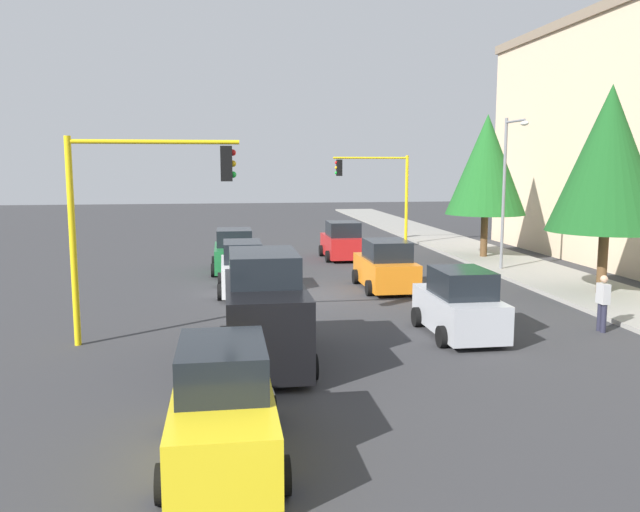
{
  "coord_description": "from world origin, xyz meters",
  "views": [
    {
      "loc": [
        24.17,
        -3.46,
        4.93
      ],
      "look_at": [
        -1.99,
        0.43,
        1.2
      ],
      "focal_mm": 36.51,
      "sensor_mm": 36.0,
      "label": 1
    }
  ],
  "objects": [
    {
      "name": "car_orange",
      "position": [
        -0.68,
        2.87,
        0.9
      ],
      "size": [
        4.11,
        2.1,
        1.98
      ],
      "color": "orange",
      "rests_on": "ground"
    },
    {
      "name": "delivery_van_black",
      "position": [
        8.3,
        -2.5,
        1.28
      ],
      "size": [
        4.8,
        2.22,
        2.77
      ],
      "color": "black",
      "rests_on": "ground"
    },
    {
      "name": "car_green",
      "position": [
        -5.76,
        -3.01,
        0.9
      ],
      "size": [
        3.84,
        2.11,
        1.98
      ],
      "color": "#1E7238",
      "rests_on": "ground"
    },
    {
      "name": "traffic_signal_near_right",
      "position": [
        6.0,
        -5.7,
        4.02
      ],
      "size": [
        0.36,
        4.59,
        5.68
      ],
      "color": "yellow",
      "rests_on": "ground"
    },
    {
      "name": "car_white",
      "position": [
        -0.82,
        -2.77,
        0.9
      ],
      "size": [
        4.2,
        1.95,
        1.98
      ],
      "color": "white",
      "rests_on": "ground"
    },
    {
      "name": "ground_plane",
      "position": [
        0.0,
        0.0,
        0.0
      ],
      "size": [
        120.0,
        120.0,
        0.0
      ],
      "primitive_type": "plane",
      "color": "#353538"
    },
    {
      "name": "car_yellow",
      "position": [
        13.65,
        -3.54,
        0.9
      ],
      "size": [
        4.16,
        1.97,
        1.98
      ],
      "color": "yellow",
      "rests_on": "ground"
    },
    {
      "name": "street_lamp_curbside",
      "position": [
        -3.61,
        9.2,
        4.35
      ],
      "size": [
        2.15,
        0.28,
        7.0
      ],
      "color": "slate",
      "rests_on": "ground"
    },
    {
      "name": "tree_roadside_near",
      "position": [
        2.0,
        10.5,
        5.13
      ],
      "size": [
        4.27,
        4.27,
        7.81
      ],
      "color": "brown",
      "rests_on": "ground"
    },
    {
      "name": "pedestrian_crossing",
      "position": [
        6.77,
        7.58,
        0.91
      ],
      "size": [
        0.4,
        0.24,
        1.7
      ],
      "color": "#262638",
      "rests_on": "ground"
    },
    {
      "name": "car_red",
      "position": [
        -9.17,
        2.69,
        0.9
      ],
      "size": [
        3.71,
        2.11,
        1.98
      ],
      "color": "red",
      "rests_on": "ground"
    },
    {
      "name": "lane_arrow_near",
      "position": [
        11.51,
        -3.0,
        0.01
      ],
      "size": [
        2.4,
        1.1,
        1.1
      ],
      "color": "silver",
      "rests_on": "ground"
    },
    {
      "name": "sidewalk_kerb",
      "position": [
        -5.0,
        10.5,
        0.07
      ],
      "size": [
        80.0,
        4.0,
        0.15
      ],
      "primitive_type": "cube",
      "color": "gray",
      "rests_on": "ground"
    },
    {
      "name": "traffic_signal_far_left",
      "position": [
        -14.0,
        5.66,
        3.88
      ],
      "size": [
        0.36,
        4.59,
        5.47
      ],
      "color": "yellow",
      "rests_on": "ground"
    },
    {
      "name": "tree_roadside_mid",
      "position": [
        -8.0,
        10.0,
        4.91
      ],
      "size": [
        4.1,
        4.1,
        7.49
      ],
      "color": "brown",
      "rests_on": "ground"
    },
    {
      "name": "car_silver",
      "position": [
        6.58,
        3.22,
        0.9
      ],
      "size": [
        3.77,
        1.98,
        1.98
      ],
      "color": "#B2B5BA",
      "rests_on": "ground"
    }
  ]
}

